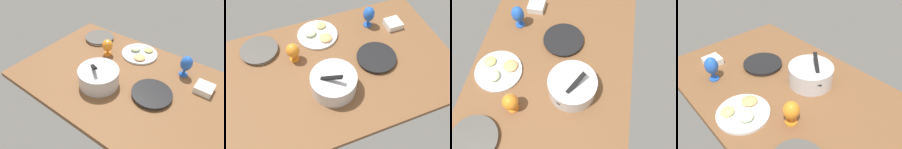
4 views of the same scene
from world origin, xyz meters
TOP-DOWN VIEW (x-y plane):
  - ground_plane at (0.00, 0.00)cm, footprint 160.00×104.00cm
  - dinner_plate_left at (-25.77, 3.57)cm, footprint 27.88×27.88cm
  - dinner_plate_right at (49.98, -32.66)cm, footprint 26.87×26.87cm
  - mixing_bowl at (10.67, 15.64)cm, footprint 29.12×29.12cm
  - fruit_platter at (5.73, -33.31)cm, footprint 30.47×30.47cm
  - hurricane_glass_blue at (-34.90, -30.25)cm, footprint 8.82×8.82cm
  - hurricane_glass_orange at (28.10, -17.09)cm, footprint 9.31×9.31cm
  - square_bowl_white at (-52.86, -22.10)cm, footprint 11.82×11.82cm

SIDE VIEW (x-z plane):
  - ground_plane at x=0.00cm, z-range -4.00..0.00cm
  - dinner_plate_right at x=49.98cm, z-range 0.06..2.91cm
  - dinner_plate_left at x=-25.77cm, z-range 0.06..2.94cm
  - fruit_platter at x=5.73cm, z-range -1.17..4.32cm
  - square_bowl_white at x=-52.86cm, z-range 0.27..5.10cm
  - mixing_bowl at x=10.67cm, z-range -3.02..16.80cm
  - hurricane_glass_orange at x=28.10cm, z-range 1.48..15.82cm
  - hurricane_glass_blue at x=-34.90cm, z-range 1.92..18.99cm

